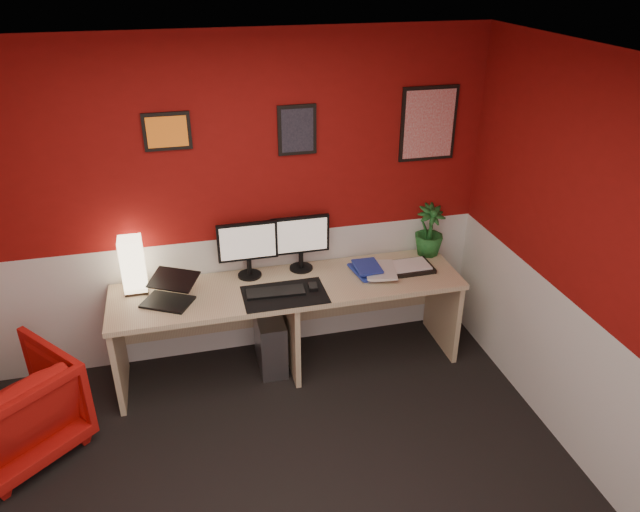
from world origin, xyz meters
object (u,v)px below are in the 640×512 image
at_px(desk, 290,326).
at_px(monitor_left, 248,242).
at_px(monitor_right, 301,235).
at_px(potted_plant, 429,230).
at_px(pc_tower, 270,340).
at_px(armchair, 10,409).
at_px(laptop, 166,290).
at_px(shoji_lamp, 133,266).
at_px(zen_tray, 409,267).

distance_m(desk, monitor_left, 0.74).
bearing_deg(monitor_right, desk, -122.04).
xyz_separation_m(desk, monitor_left, (-0.26, 0.21, 0.66)).
distance_m(monitor_right, potted_plant, 1.06).
xyz_separation_m(monitor_right, potted_plant, (1.06, 0.00, -0.08)).
distance_m(pc_tower, armchair, 1.83).
height_order(potted_plant, pc_tower, potted_plant).
relative_size(desk, laptop, 7.88).
distance_m(desk, laptop, 1.00).
xyz_separation_m(laptop, monitor_right, (1.02, 0.27, 0.18)).
xyz_separation_m(potted_plant, armchair, (-3.11, -0.68, -0.60)).
height_order(monitor_left, potted_plant, monitor_left).
xyz_separation_m(shoji_lamp, zen_tray, (2.05, -0.17, -0.18)).
distance_m(desk, potted_plant, 1.35).
xyz_separation_m(shoji_lamp, potted_plant, (2.29, 0.04, 0.01)).
bearing_deg(desk, potted_plant, 10.81).
bearing_deg(shoji_lamp, monitor_right, 1.74).
distance_m(shoji_lamp, monitor_left, 0.84).
bearing_deg(laptop, desk, 31.90).
xyz_separation_m(shoji_lamp, laptop, (0.21, -0.23, -0.09)).
height_order(monitor_right, pc_tower, monitor_right).
bearing_deg(monitor_left, pc_tower, -55.63).
distance_m(shoji_lamp, laptop, 0.33).
height_order(monitor_left, armchair, monitor_left).
height_order(desk, pc_tower, desk).
bearing_deg(zen_tray, desk, -178.95).
distance_m(shoji_lamp, monitor_right, 1.24).
bearing_deg(laptop, potted_plant, 36.63).
height_order(shoji_lamp, monitor_left, monitor_left).
distance_m(zen_tray, pc_tower, 1.23).
bearing_deg(potted_plant, pc_tower, -172.39).
distance_m(desk, pc_tower, 0.21).
xyz_separation_m(shoji_lamp, monitor_left, (0.83, 0.02, 0.09)).
bearing_deg(monitor_left, shoji_lamp, -178.65).
relative_size(shoji_lamp, monitor_left, 0.69).
relative_size(shoji_lamp, monitor_right, 0.69).
bearing_deg(pc_tower, monitor_left, 124.75).
xyz_separation_m(pc_tower, armchair, (-1.76, -0.50, 0.11)).
distance_m(shoji_lamp, potted_plant, 2.29).
relative_size(potted_plant, armchair, 0.57).
xyz_separation_m(potted_plant, pc_tower, (-1.35, -0.18, -0.71)).
xyz_separation_m(monitor_right, pc_tower, (-0.29, -0.18, -0.80)).
height_order(shoji_lamp, laptop, shoji_lamp).
relative_size(potted_plant, pc_tower, 0.93).
bearing_deg(armchair, pc_tower, 156.13).
xyz_separation_m(monitor_left, monitor_right, (0.40, 0.02, 0.00)).
relative_size(shoji_lamp, laptop, 1.21).
height_order(laptop, monitor_right, monitor_right).
distance_m(potted_plant, armchair, 3.24).
bearing_deg(shoji_lamp, laptop, -47.16).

